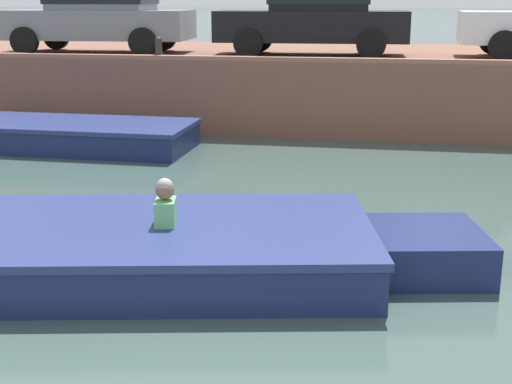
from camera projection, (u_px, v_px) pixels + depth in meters
The scene contains 8 objects.
ground_plane at pixel (283, 239), 8.40m from camera, with size 400.00×400.00×0.00m, color #384C47.
far_quay_wall at pixel (336, 84), 16.87m from camera, with size 60.00×6.00×1.54m, color brown.
far_wall_coping at pixel (327, 60), 13.92m from camera, with size 60.00×0.24×0.08m, color #925F4C.
boat_moored_west_navy at pixel (57, 135), 13.44m from camera, with size 5.66×1.96×0.50m.
motorboat_passing at pixel (109, 249), 7.31m from camera, with size 7.34×3.42×1.00m.
car_leftmost_grey at pixel (98, 14), 16.02m from camera, with size 4.35×2.07×1.54m.
car_left_inner_black at pixel (315, 15), 15.21m from camera, with size 4.11×1.99×1.54m.
mooring_bollard_mid at pixel (159, 47), 14.56m from camera, with size 0.15×0.15×0.45m.
Camera 1 is at (1.05, -1.77, 2.75)m, focal length 50.00 mm.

